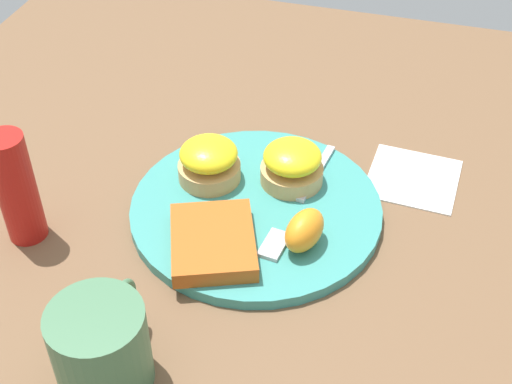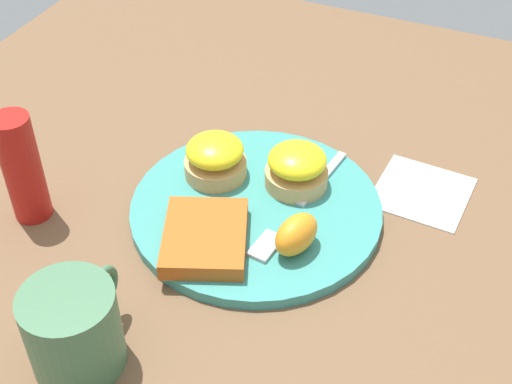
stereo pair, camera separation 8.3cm
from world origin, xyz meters
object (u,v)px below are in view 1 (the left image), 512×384
Objects in this scene: orange_wedge at (304,230)px; fork at (297,206)px; hashbrown_patty at (213,242)px; condiment_bottle at (16,188)px; sandwich_benedict_left at (292,164)px; sandwich_benedict_right at (209,161)px; cup at (102,347)px.

fork is at bearing 20.30° from orange_wedge.
condiment_bottle is at bearing 96.21° from hashbrown_patty.
sandwich_benedict_left is 0.35× the size of fork.
sandwich_benedict_right is 1.28× the size of orange_wedge.
hashbrown_patty is 0.12m from fork.
fork is at bearing -23.87° from cup.
hashbrown_patty is 0.81× the size of condiment_bottle.
hashbrown_patty is at bearing -14.50° from cup.
sandwich_benedict_left is 0.15m from hashbrown_patty.
sandwich_benedict_left is 0.32m from condiment_bottle.
fork is (0.06, 0.02, -0.02)m from orange_wedge.
sandwich_benedict_left is 0.64× the size of cup.
cup reaches higher than fork.
condiment_bottle reaches higher than cup.
fork is at bearing -101.06° from sandwich_benedict_right.
sandwich_benedict_right is at bearing 102.80° from sandwich_benedict_left.
fork is (-0.05, -0.02, -0.02)m from sandwich_benedict_left.
cup is 0.23m from condiment_bottle.
sandwich_benedict_left is at bearing 21.01° from orange_wedge.
sandwich_benedict_left is at bearing 21.92° from fork.
sandwich_benedict_right is at bearing -0.51° from cup.
cup reaches higher than hashbrown_patty.
cup is (-0.27, 0.12, 0.03)m from fork.
fork is 1.57× the size of condiment_bottle.
sandwich_benedict_left is at bearing -77.20° from sandwich_benedict_right.
sandwich_benedict_right is at bearing 78.94° from fork.
hashbrown_patty is at bearing -83.79° from condiment_bottle.
condiment_bottle is (-0.02, 0.22, 0.05)m from hashbrown_patty.
hashbrown_patty is (-0.14, 0.05, -0.02)m from sandwich_benedict_left.
orange_wedge is at bearing -159.70° from fork.
fork is at bearing -68.36° from condiment_bottle.
sandwich_benedict_left reaches higher than hashbrown_patty.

